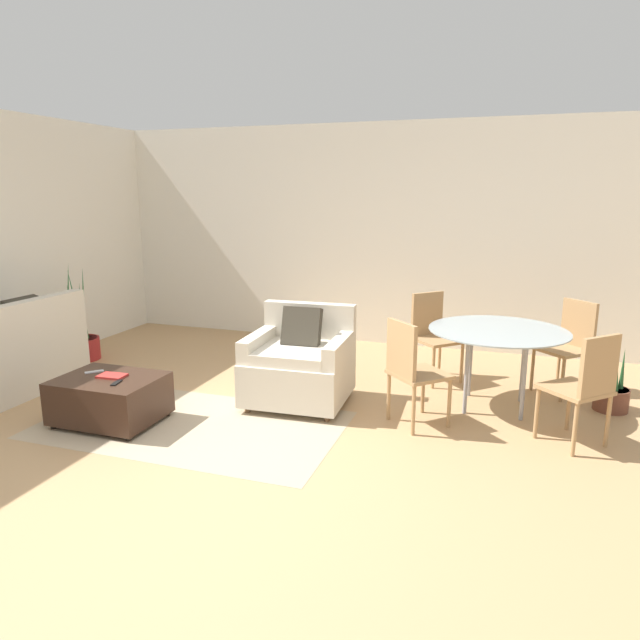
{
  "coord_description": "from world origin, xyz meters",
  "views": [
    {
      "loc": [
        1.85,
        -3.24,
        1.91
      ],
      "look_at": [
        0.21,
        1.67,
        0.75
      ],
      "focal_mm": 32.0,
      "sensor_mm": 36.0,
      "label": 1
    }
  ],
  "objects_px": {
    "tv_remote_primary": "(94,372)",
    "dining_table": "(498,337)",
    "tv_remote_secondary": "(116,383)",
    "dining_chair_far_right": "(570,341)",
    "ottoman": "(110,398)",
    "potted_plant": "(80,342)",
    "dining_chair_near_right": "(585,383)",
    "potted_plant_small": "(612,393)",
    "dining_chair_far_left": "(433,330)",
    "book_stack": "(112,376)",
    "armchair": "(300,365)",
    "dining_chair_near_left": "(411,366)"
  },
  "relations": [
    {
      "from": "tv_remote_secondary",
      "to": "dining_table",
      "type": "bearing_deg",
      "value": 27.24
    },
    {
      "from": "ottoman",
      "to": "tv_remote_primary",
      "type": "bearing_deg",
      "value": 158.71
    },
    {
      "from": "armchair",
      "to": "potted_plant_small",
      "type": "xyz_separation_m",
      "value": [
        2.72,
        0.69,
        -0.2
      ]
    },
    {
      "from": "dining_chair_far_left",
      "to": "tv_remote_secondary",
      "type": "bearing_deg",
      "value": -136.3
    },
    {
      "from": "tv_remote_secondary",
      "to": "dining_chair_far_right",
      "type": "relative_size",
      "value": 0.16
    },
    {
      "from": "book_stack",
      "to": "dining_chair_near_right",
      "type": "height_order",
      "value": "dining_chair_near_right"
    },
    {
      "from": "potted_plant",
      "to": "tv_remote_secondary",
      "type": "bearing_deg",
      "value": -42.03
    },
    {
      "from": "tv_remote_primary",
      "to": "dining_table",
      "type": "relative_size",
      "value": 0.11
    },
    {
      "from": "armchair",
      "to": "dining_table",
      "type": "xyz_separation_m",
      "value": [
        1.72,
        0.43,
        0.3
      ]
    },
    {
      "from": "book_stack",
      "to": "tv_remote_primary",
      "type": "distance_m",
      "value": 0.24
    },
    {
      "from": "tv_remote_secondary",
      "to": "tv_remote_primary",
      "type": "bearing_deg",
      "value": 153.65
    },
    {
      "from": "potted_plant_small",
      "to": "tv_remote_secondary",
      "type": "bearing_deg",
      "value": -155.84
    },
    {
      "from": "dining_chair_near_left",
      "to": "dining_chair_far_left",
      "type": "height_order",
      "value": "same"
    },
    {
      "from": "tv_remote_secondary",
      "to": "potted_plant",
      "type": "height_order",
      "value": "potted_plant"
    },
    {
      "from": "armchair",
      "to": "potted_plant",
      "type": "relative_size",
      "value": 0.82
    },
    {
      "from": "dining_chair_far_right",
      "to": "tv_remote_secondary",
      "type": "bearing_deg",
      "value": -148.87
    },
    {
      "from": "dining_chair_near_right",
      "to": "dining_chair_far_left",
      "type": "relative_size",
      "value": 1.0
    },
    {
      "from": "book_stack",
      "to": "potted_plant",
      "type": "height_order",
      "value": "potted_plant"
    },
    {
      "from": "tv_remote_secondary",
      "to": "potted_plant_small",
      "type": "height_order",
      "value": "potted_plant_small"
    },
    {
      "from": "tv_remote_secondary",
      "to": "dining_chair_near_right",
      "type": "relative_size",
      "value": 0.16
    },
    {
      "from": "tv_remote_primary",
      "to": "dining_chair_near_right",
      "type": "relative_size",
      "value": 0.15
    },
    {
      "from": "potted_plant",
      "to": "dining_chair_near_right",
      "type": "bearing_deg",
      "value": -7.65
    },
    {
      "from": "ottoman",
      "to": "book_stack",
      "type": "bearing_deg",
      "value": 50.2
    },
    {
      "from": "potted_plant",
      "to": "dining_table",
      "type": "distance_m",
      "value": 4.65
    },
    {
      "from": "dining_chair_near_right",
      "to": "potted_plant_small",
      "type": "bearing_deg",
      "value": 69.31
    },
    {
      "from": "book_stack",
      "to": "potted_plant_small",
      "type": "relative_size",
      "value": 0.33
    },
    {
      "from": "tv_remote_secondary",
      "to": "armchair",
      "type": "bearing_deg",
      "value": 41.8
    },
    {
      "from": "armchair",
      "to": "book_stack",
      "type": "xyz_separation_m",
      "value": [
        -1.33,
        -0.94,
        0.05
      ]
    },
    {
      "from": "dining_chair_far_right",
      "to": "potted_plant_small",
      "type": "xyz_separation_m",
      "value": [
        0.34,
        -0.4,
        -0.36
      ]
    },
    {
      "from": "tv_remote_secondary",
      "to": "dining_chair_near_right",
      "type": "bearing_deg",
      "value": 13.28
    },
    {
      "from": "armchair",
      "to": "dining_chair_near_right",
      "type": "bearing_deg",
      "value": -5.37
    },
    {
      "from": "potted_plant",
      "to": "book_stack",
      "type": "bearing_deg",
      "value": -42.07
    },
    {
      "from": "armchair",
      "to": "dining_chair_near_right",
      "type": "relative_size",
      "value": 1.03
    },
    {
      "from": "dining_chair_far_left",
      "to": "dining_chair_far_right",
      "type": "distance_m",
      "value": 1.31
    },
    {
      "from": "book_stack",
      "to": "dining_chair_far_left",
      "type": "height_order",
      "value": "dining_chair_far_left"
    },
    {
      "from": "tv_remote_primary",
      "to": "dining_chair_near_left",
      "type": "height_order",
      "value": "dining_chair_near_left"
    },
    {
      "from": "tv_remote_primary",
      "to": "dining_table",
      "type": "distance_m",
      "value": 3.54
    },
    {
      "from": "tv_remote_primary",
      "to": "potted_plant",
      "type": "relative_size",
      "value": 0.12
    },
    {
      "from": "ottoman",
      "to": "dining_chair_far_left",
      "type": "xyz_separation_m",
      "value": [
        2.41,
        2.05,
        0.3
      ]
    },
    {
      "from": "tv_remote_primary",
      "to": "dining_chair_near_right",
      "type": "xyz_separation_m",
      "value": [
        3.94,
        0.66,
        0.12
      ]
    },
    {
      "from": "tv_remote_primary",
      "to": "potted_plant_small",
      "type": "bearing_deg",
      "value": 20.14
    },
    {
      "from": "tv_remote_secondary",
      "to": "dining_chair_far_right",
      "type": "xyz_separation_m",
      "value": [
        3.57,
        2.15,
        0.12
      ]
    },
    {
      "from": "dining_chair_near_right",
      "to": "dining_chair_far_left",
      "type": "height_order",
      "value": "same"
    },
    {
      "from": "dining_chair_near_left",
      "to": "dining_chair_far_right",
      "type": "distance_m",
      "value": 1.86
    },
    {
      "from": "tv_remote_secondary",
      "to": "potted_plant_small",
      "type": "xyz_separation_m",
      "value": [
        3.91,
        1.75,
        -0.24
      ]
    },
    {
      "from": "armchair",
      "to": "dining_chair_near_right",
      "type": "distance_m",
      "value": 2.39
    },
    {
      "from": "potted_plant",
      "to": "dining_chair_far_left",
      "type": "height_order",
      "value": "potted_plant"
    },
    {
      "from": "ottoman",
      "to": "potted_plant",
      "type": "relative_size",
      "value": 0.74
    },
    {
      "from": "ottoman",
      "to": "tv_remote_primary",
      "type": "xyz_separation_m",
      "value": [
        -0.21,
        0.08,
        0.18
      ]
    },
    {
      "from": "tv_remote_primary",
      "to": "dining_chair_far_right",
      "type": "height_order",
      "value": "dining_chair_far_right"
    }
  ]
}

